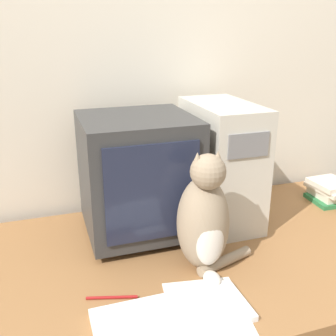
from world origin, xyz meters
TOP-DOWN VIEW (x-y plane):
  - wall_back at (0.00, 0.95)m, footprint 7.00×0.05m
  - desk at (0.00, 0.44)m, footprint 1.74×0.89m
  - crt_monitor at (-0.17, 0.65)m, footprint 0.39×0.39m
  - computer_tower at (0.16, 0.65)m, footprint 0.21×0.40m
  - keyboard at (-0.21, 0.16)m, footprint 0.42×0.17m
  - cat at (-0.04, 0.35)m, footprint 0.27×0.24m
  - book_stack at (0.70, 0.65)m, footprint 0.17×0.20m
  - pen at (-0.35, 0.29)m, footprint 0.14×0.05m
  - paper_sheet at (-0.11, 0.14)m, footprint 0.25×0.33m

SIDE VIEW (x-z plane):
  - desk at x=0.00m, z-range 0.00..0.74m
  - paper_sheet at x=-0.11m, z-range 0.74..0.74m
  - pen at x=-0.35m, z-range 0.74..0.75m
  - keyboard at x=-0.21m, z-range 0.74..0.76m
  - book_stack at x=0.70m, z-range 0.74..0.83m
  - cat at x=-0.04m, z-range 0.71..1.11m
  - crt_monitor at x=-0.17m, z-range 0.74..1.19m
  - computer_tower at x=0.16m, z-range 0.74..1.21m
  - wall_back at x=0.00m, z-range 0.00..2.50m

